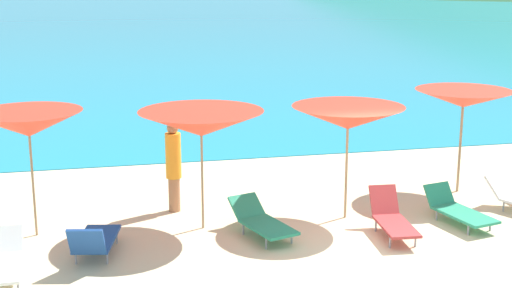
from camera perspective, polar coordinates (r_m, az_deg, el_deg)
The scene contains 11 objects.
ground_plane at distance 21.85m, azimuth 0.15°, elevation 0.74°, with size 50.00×100.00×0.30m, color beige.
umbrella_0 at distance 13.36m, azimuth -17.48°, elevation 1.51°, with size 1.96×1.96×2.31m.
umbrella_1 at distance 13.16m, azimuth -4.34°, elevation 1.62°, with size 2.37×2.37×2.24m.
umbrella_2 at distance 13.82m, azimuth 7.25°, elevation 2.06°, with size 2.28×2.28×2.22m.
umbrella_3 at distance 15.99m, azimuth 16.02°, elevation 3.44°, with size 2.13×2.13×2.24m.
lounge_chair_1 at distance 12.52m, azimuth -12.62°, elevation -7.38°, with size 0.90×1.65×0.76m.
lounge_chair_3 at distance 14.38m, azimuth 15.62°, elevation -4.99°, with size 0.93×1.64×0.62m.
lounge_chair_4 at distance 13.20m, azimuth 0.45°, elevation -6.06°, with size 1.05×1.69×0.59m.
lounge_chair_5 at distance 13.45m, azimuth 10.68°, elevation -5.73°, with size 0.65×1.56×0.76m.
lounge_chair_6 at distance 12.23m, azimuth -19.38°, elevation -8.69°, with size 0.66×1.53×0.61m.
beachgoer_0 at distance 14.42m, azimuth -6.52°, elevation -1.58°, with size 0.31×0.31×1.82m.
Camera 1 is at (-4.72, -10.77, 4.75)m, focal length 50.80 mm.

